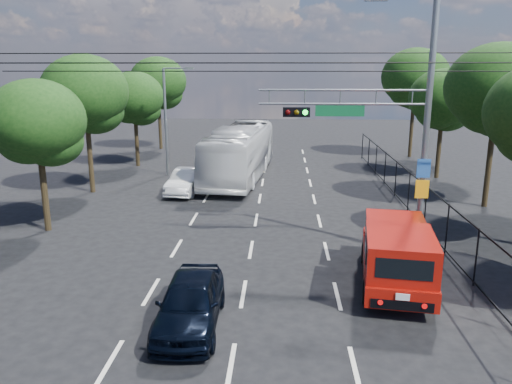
# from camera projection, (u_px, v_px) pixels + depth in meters

# --- Properties ---
(ground) EXTENTS (120.00, 120.00, 0.00)m
(ground) POSITION_uv_depth(u_px,v_px,m) (231.00, 366.00, 12.13)
(ground) COLOR black
(ground) RESTS_ON ground
(lane_markings) EXTENTS (6.12, 38.00, 0.01)m
(lane_markings) POSITION_uv_depth(u_px,v_px,m) (258.00, 208.00, 25.69)
(lane_markings) COLOR beige
(lane_markings) RESTS_ON ground
(signal_mast) EXTENTS (6.43, 0.39, 9.50)m
(signal_mast) POSITION_uv_depth(u_px,v_px,m) (394.00, 118.00, 18.33)
(signal_mast) COLOR slate
(signal_mast) RESTS_ON ground
(streetlight_left) EXTENTS (2.09, 0.22, 7.08)m
(streetlight_left) POSITION_uv_depth(u_px,v_px,m) (168.00, 116.00, 32.80)
(streetlight_left) COLOR slate
(streetlight_left) RESTS_ON ground
(utility_wires) EXTENTS (22.00, 5.04, 0.74)m
(utility_wires) POSITION_uv_depth(u_px,v_px,m) (252.00, 63.00, 18.93)
(utility_wires) COLOR black
(utility_wires) RESTS_ON ground
(fence_right) EXTENTS (0.06, 34.03, 2.00)m
(fence_right) POSITION_uv_depth(u_px,v_px,m) (419.00, 200.00, 23.29)
(fence_right) COLOR black
(fence_right) RESTS_ON ground
(tree_right_c) EXTENTS (5.10, 5.10, 8.29)m
(tree_right_c) POSITION_uv_depth(u_px,v_px,m) (497.00, 95.00, 24.70)
(tree_right_c) COLOR black
(tree_right_c) RESTS_ON ground
(tree_right_d) EXTENTS (4.32, 4.32, 7.02)m
(tree_right_d) POSITION_uv_depth(u_px,v_px,m) (443.00, 103.00, 31.72)
(tree_right_d) COLOR black
(tree_right_d) RESTS_ON ground
(tree_right_e) EXTENTS (5.28, 5.28, 8.58)m
(tree_right_e) POSITION_uv_depth(u_px,v_px,m) (415.00, 82.00, 39.20)
(tree_right_e) COLOR black
(tree_right_e) RESTS_ON ground
(tree_left_b) EXTENTS (4.08, 4.08, 6.63)m
(tree_left_b) POSITION_uv_depth(u_px,v_px,m) (38.00, 127.00, 21.19)
(tree_left_b) COLOR black
(tree_left_b) RESTS_ON ground
(tree_left_c) EXTENTS (4.80, 4.80, 7.80)m
(tree_left_c) POSITION_uv_depth(u_px,v_px,m) (86.00, 98.00, 27.80)
(tree_left_c) COLOR black
(tree_left_c) RESTS_ON ground
(tree_left_d) EXTENTS (4.20, 4.20, 6.83)m
(tree_left_d) POSITION_uv_depth(u_px,v_px,m) (135.00, 101.00, 35.70)
(tree_left_d) COLOR black
(tree_left_d) RESTS_ON ground
(tree_left_e) EXTENTS (4.92, 4.92, 7.99)m
(tree_left_e) POSITION_uv_depth(u_px,v_px,m) (158.00, 86.00, 43.26)
(tree_left_e) COLOR black
(tree_left_e) RESTS_ON ground
(red_pickup) EXTENTS (2.83, 5.91, 2.12)m
(red_pickup) POSITION_uv_depth(u_px,v_px,m) (396.00, 253.00, 16.38)
(red_pickup) COLOR black
(red_pickup) RESTS_ON ground
(navy_hatchback) EXTENTS (1.79, 4.27, 1.44)m
(navy_hatchback) POSITION_uv_depth(u_px,v_px,m) (190.00, 302.00, 13.86)
(navy_hatchback) COLOR black
(navy_hatchback) RESTS_ON ground
(white_bus) EXTENTS (4.01, 12.40, 3.39)m
(white_bus) POSITION_uv_depth(u_px,v_px,m) (240.00, 152.00, 32.41)
(white_bus) COLOR silver
(white_bus) RESTS_ON ground
(white_van) EXTENTS (1.95, 4.36, 1.39)m
(white_van) POSITION_uv_depth(u_px,v_px,m) (187.00, 181.00, 28.74)
(white_van) COLOR silver
(white_van) RESTS_ON ground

